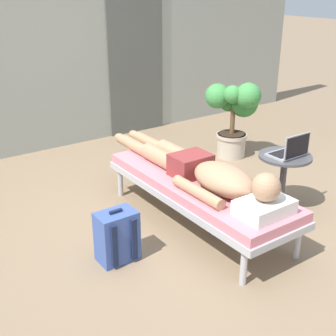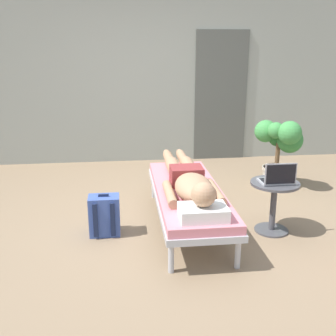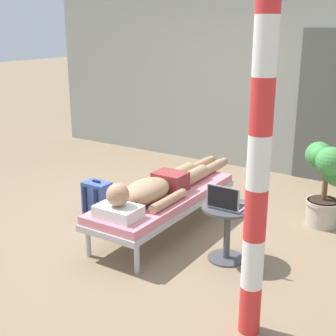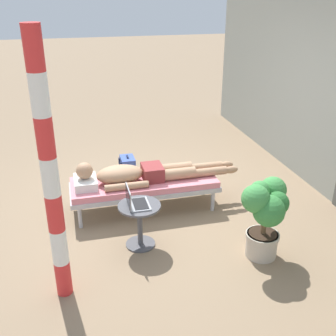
{
  "view_description": "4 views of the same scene",
  "coord_description": "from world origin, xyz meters",
  "px_view_note": "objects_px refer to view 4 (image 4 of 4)",
  "views": [
    {
      "loc": [
        -2.11,
        -2.81,
        1.99
      ],
      "look_at": [
        -0.07,
        0.08,
        0.5
      ],
      "focal_mm": 48.16,
      "sensor_mm": 36.0,
      "label": 1
    },
    {
      "loc": [
        -0.54,
        -3.88,
        1.81
      ],
      "look_at": [
        -0.1,
        -0.18,
        0.66
      ],
      "focal_mm": 42.78,
      "sensor_mm": 36.0,
      "label": 2
    },
    {
      "loc": [
        2.61,
        -3.88,
        2.09
      ],
      "look_at": [
        0.16,
        -0.12,
        0.7
      ],
      "focal_mm": 49.9,
      "sensor_mm": 36.0,
      "label": 3
    },
    {
      "loc": [
        4.84,
        -0.99,
        2.75
      ],
      "look_at": [
        0.24,
        0.18,
        0.61
      ],
      "focal_mm": 43.56,
      "sensor_mm": 36.0,
      "label": 4
    }
  ],
  "objects_px": {
    "person_reclining": "(138,174)",
    "porch_post": "(50,177)",
    "side_table": "(140,218)",
    "laptop": "(135,201)",
    "backpack": "(128,170)",
    "lounge_chair": "(144,185)",
    "potted_plant": "(266,212)"
  },
  "relations": [
    {
      "from": "potted_plant",
      "to": "laptop",
      "type": "bearing_deg",
      "value": -112.67
    },
    {
      "from": "backpack",
      "to": "potted_plant",
      "type": "bearing_deg",
      "value": 26.79
    },
    {
      "from": "backpack",
      "to": "lounge_chair",
      "type": "bearing_deg",
      "value": 5.54
    },
    {
      "from": "side_table",
      "to": "laptop",
      "type": "xyz_separation_m",
      "value": [
        0.0,
        -0.05,
        0.23
      ]
    },
    {
      "from": "potted_plant",
      "to": "person_reclining",
      "type": "bearing_deg",
      "value": -140.98
    },
    {
      "from": "laptop",
      "to": "porch_post",
      "type": "height_order",
      "value": "porch_post"
    },
    {
      "from": "lounge_chair",
      "to": "person_reclining",
      "type": "relative_size",
      "value": 0.89
    },
    {
      "from": "potted_plant",
      "to": "porch_post",
      "type": "bearing_deg",
      "value": -88.42
    },
    {
      "from": "laptop",
      "to": "person_reclining",
      "type": "bearing_deg",
      "value": 166.86
    },
    {
      "from": "laptop",
      "to": "potted_plant",
      "type": "relative_size",
      "value": 0.34
    },
    {
      "from": "lounge_chair",
      "to": "side_table",
      "type": "height_order",
      "value": "side_table"
    },
    {
      "from": "lounge_chair",
      "to": "porch_post",
      "type": "relative_size",
      "value": 0.77
    },
    {
      "from": "side_table",
      "to": "laptop",
      "type": "distance_m",
      "value": 0.23
    },
    {
      "from": "lounge_chair",
      "to": "person_reclining",
      "type": "xyz_separation_m",
      "value": [
        0.0,
        -0.07,
        0.17
      ]
    },
    {
      "from": "person_reclining",
      "to": "side_table",
      "type": "bearing_deg",
      "value": -9.73
    },
    {
      "from": "side_table",
      "to": "backpack",
      "type": "distance_m",
      "value": 1.69
    },
    {
      "from": "person_reclining",
      "to": "porch_post",
      "type": "distance_m",
      "value": 1.9
    },
    {
      "from": "side_table",
      "to": "lounge_chair",
      "type": "bearing_deg",
      "value": 165.44
    },
    {
      "from": "side_table",
      "to": "potted_plant",
      "type": "xyz_separation_m",
      "value": [
        0.55,
        1.25,
        0.21
      ]
    },
    {
      "from": "side_table",
      "to": "person_reclining",
      "type": "bearing_deg",
      "value": 170.27
    },
    {
      "from": "person_reclining",
      "to": "lounge_chair",
      "type": "bearing_deg",
      "value": 90.0
    },
    {
      "from": "lounge_chair",
      "to": "side_table",
      "type": "xyz_separation_m",
      "value": [
        0.83,
        -0.21,
        0.01
      ]
    },
    {
      "from": "laptop",
      "to": "porch_post",
      "type": "relative_size",
      "value": 0.12
    },
    {
      "from": "porch_post",
      "to": "side_table",
      "type": "bearing_deg",
      "value": 124.93
    },
    {
      "from": "side_table",
      "to": "potted_plant",
      "type": "bearing_deg",
      "value": 66.5
    },
    {
      "from": "porch_post",
      "to": "potted_plant",
      "type": "bearing_deg",
      "value": 91.58
    },
    {
      "from": "lounge_chair",
      "to": "porch_post",
      "type": "bearing_deg",
      "value": -37.03
    },
    {
      "from": "side_table",
      "to": "laptop",
      "type": "height_order",
      "value": "laptop"
    },
    {
      "from": "lounge_chair",
      "to": "laptop",
      "type": "xyz_separation_m",
      "value": [
        0.83,
        -0.27,
        0.24
      ]
    },
    {
      "from": "lounge_chair",
      "to": "laptop",
      "type": "bearing_deg",
      "value": -17.83
    },
    {
      "from": "lounge_chair",
      "to": "potted_plant",
      "type": "distance_m",
      "value": 1.74
    },
    {
      "from": "person_reclining",
      "to": "laptop",
      "type": "xyz_separation_m",
      "value": [
        0.83,
        -0.19,
        0.07
      ]
    }
  ]
}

